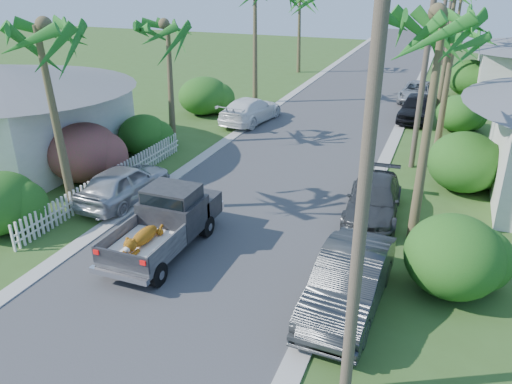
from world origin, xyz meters
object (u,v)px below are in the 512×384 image
at_px(utility_pole_a, 362,207).
at_px(parked_car_rm, 373,200).
at_px(palm_l_a, 40,26).
at_px(palm_r_a, 444,15).
at_px(utility_pole_b, 424,70).
at_px(parked_car_rf, 416,108).
at_px(house_left, 8,117).
at_px(utility_pole_d, 449,16).
at_px(parked_car_ln, 124,183).
at_px(parked_car_lf, 251,110).
at_px(parked_car_rd, 418,92).
at_px(palm_r_b, 455,34).
at_px(parked_car_rn, 348,283).
at_px(palm_l_b, 166,25).
at_px(pickup_truck, 169,219).
at_px(utility_pole_c, 441,33).

bearing_deg(utility_pole_a, parked_car_rm, 95.63).
relative_size(palm_l_a, palm_r_a, 0.94).
bearing_deg(utility_pole_b, parked_car_rf, 94.06).
relative_size(house_left, utility_pole_b, 1.00).
bearing_deg(utility_pole_d, utility_pole_b, -90.00).
relative_size(parked_car_ln, parked_car_lf, 0.86).
xyz_separation_m(parked_car_rd, parked_car_ln, (-9.56, -21.80, 0.09)).
bearing_deg(utility_pole_d, palm_r_b, -87.95).
distance_m(parked_car_rd, palm_l_a, 26.68).
bearing_deg(parked_car_lf, parked_car_rd, -126.91).
relative_size(parked_car_rn, palm_l_b, 0.67).
xyz_separation_m(house_left, utility_pole_d, (18.60, 36.00, 2.48)).
relative_size(pickup_truck, parked_car_lf, 0.98).
xyz_separation_m(parked_car_ln, palm_l_a, (-1.30, -1.76, 6.17)).
relative_size(utility_pole_a, utility_pole_d, 1.00).
bearing_deg(parked_car_lf, pickup_truck, 109.18).
bearing_deg(palm_r_b, utility_pole_c, 94.40).
relative_size(parked_car_rf, parked_car_rd, 0.97).
xyz_separation_m(parked_car_rf, parked_car_rd, (-0.35, 5.09, -0.13)).
bearing_deg(palm_l_a, utility_pole_b, 40.28).
xyz_separation_m(pickup_truck, utility_pole_c, (6.95, 25.72, 3.59)).
bearing_deg(utility_pole_c, utility_pole_a, -90.00).
bearing_deg(parked_car_rd, parked_car_rm, -85.96).
bearing_deg(parked_car_rm, palm_l_a, -163.24).
relative_size(palm_r_b, house_left, 0.80).
bearing_deg(palm_r_a, parked_car_lf, 133.59).
relative_size(palm_l_a, palm_l_b, 1.11).
distance_m(parked_car_rm, parked_car_rd, 19.55).
xyz_separation_m(parked_car_rf, utility_pole_c, (0.60, 6.54, 3.80)).
relative_size(parked_car_rm, house_left, 0.53).
bearing_deg(utility_pole_c, utility_pole_d, 90.00).
bearing_deg(parked_car_rf, palm_r_b, -73.46).
bearing_deg(parked_car_ln, utility_pole_a, 150.16).
xyz_separation_m(parked_car_rn, parked_car_rd, (-0.33, 25.50, -0.14)).
bearing_deg(palm_r_b, pickup_truck, -121.99).
bearing_deg(parked_car_rf, utility_pole_b, -83.32).
bearing_deg(house_left, pickup_truck, -22.07).
bearing_deg(parked_car_rn, palm_r_b, 85.82).
xyz_separation_m(parked_car_lf, palm_r_a, (10.74, -11.28, 6.67)).
height_order(parked_car_rd, palm_r_b, palm_r_b).
distance_m(palm_r_b, utility_pole_d, 28.05).
height_order(palm_r_a, utility_pole_b, utility_pole_b).
bearing_deg(palm_l_a, palm_r_a, 13.50).
distance_m(pickup_truck, palm_l_b, 12.28).
height_order(pickup_truck, parked_car_ln, pickup_truck).
height_order(parked_car_rd, utility_pole_c, utility_pole_c).
xyz_separation_m(palm_r_b, utility_pole_a, (-1.00, -17.00, -1.35)).
height_order(parked_car_rf, palm_l_a, palm_l_a).
height_order(parked_car_rf, utility_pole_d, utility_pole_d).
relative_size(parked_car_rn, utility_pole_c, 0.55).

